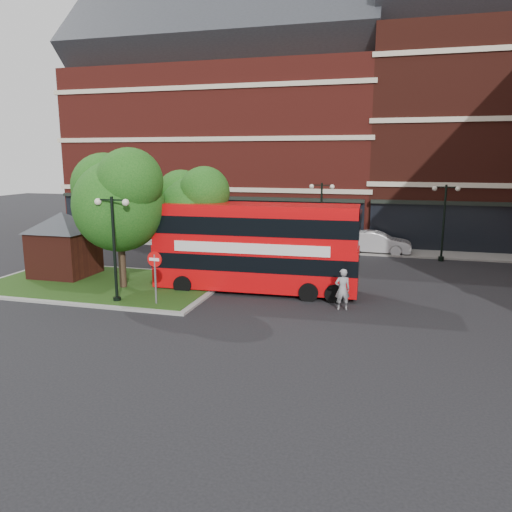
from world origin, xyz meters
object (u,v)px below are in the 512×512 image
(bus, at_px, (255,242))
(car_white, at_px, (376,243))
(woman, at_px, (342,289))
(car_silver, at_px, (239,237))

(bus, height_order, car_white, bus)
(woman, bearing_deg, car_silver, -75.08)
(woman, bearing_deg, bus, -41.81)
(woman, xyz_separation_m, car_silver, (-9.17, 14.00, -0.16))
(car_silver, relative_size, car_white, 0.96)
(woman, height_order, car_white, woman)
(car_silver, distance_m, car_white, 10.15)
(car_white, bearing_deg, woman, 177.56)
(car_white, bearing_deg, bus, 156.65)
(bus, bearing_deg, car_silver, 108.61)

